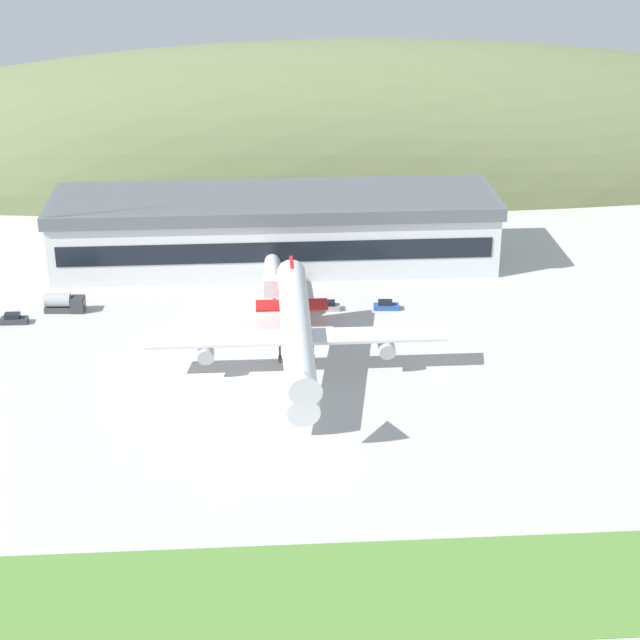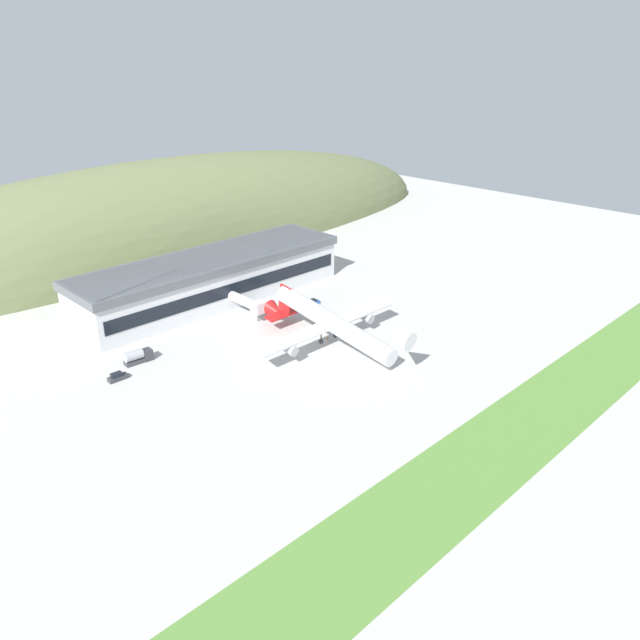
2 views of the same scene
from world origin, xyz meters
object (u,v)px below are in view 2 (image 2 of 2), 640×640
Objects in this scene: cargo_airplane at (331,323)px; service_car_1 at (118,377)px; fuel_truck at (138,356)px; service_car_2 at (285,312)px; service_car_0 at (312,302)px; jetway_0 at (249,303)px; traffic_cone_0 at (328,338)px; traffic_cone_1 at (279,342)px; terminal_building at (211,275)px.

service_car_1 is (-42.65, 20.10, -5.32)m from cargo_airplane.
cargo_airplane reaches higher than fuel_truck.
cargo_airplane is 23.37m from service_car_2.
fuel_truck is (-41.22, 2.17, 0.81)m from service_car_2.
service_car_0 is 50.77m from fuel_truck.
service_car_0 is at bearing -16.07° from jetway_0.
cargo_airplane is at bearing -124.95° from service_car_0.
service_car_0 is 0.64× the size of fuel_truck.
traffic_cone_0 is at bearing -99.23° from service_car_2.
traffic_cone_1 is at bearing -15.70° from service_car_1.
cargo_airplane is at bearing -104.48° from service_car_2.
cargo_airplane is 10.74× the size of service_car_1.
traffic_cone_0 is (-12.49, -18.18, -0.33)m from service_car_0.
terminal_building is at bearing 29.79° from service_car_1.
service_car_2 is (8.14, -4.76, -3.36)m from jetway_0.
jetway_0 is at bearing 102.45° from traffic_cone_0.
traffic_cone_1 is at bearing -136.92° from service_car_2.
traffic_cone_0 is at bearing -124.49° from service_car_0.
cargo_airplane is (2.46, -26.78, 2.03)m from jetway_0.
service_car_2 is 18.75m from traffic_cone_0.
service_car_1 is (-40.88, -23.40, -6.33)m from terminal_building.
traffic_cone_0 is at bearing -77.55° from jetway_0.
jetway_0 is 3.04× the size of service_car_0.
service_car_1 reaches higher than service_car_0.
service_car_2 reaches higher than traffic_cone_0.
service_car_0 is 22.06m from traffic_cone_0.
service_car_1 is at bearing -150.21° from terminal_building.
traffic_cone_1 is (28.47, -14.10, -1.16)m from fuel_truck.
cargo_airplane is 27.02m from service_car_0.
terminal_building is 34.49m from traffic_cone_1.
service_car_1 is 48.37m from service_car_2.
service_car_0 is (16.94, -21.80, -6.41)m from terminal_building.
cargo_airplane is (1.77, -43.50, -1.01)m from terminal_building.
traffic_cone_1 is (-7.07, 10.10, -5.74)m from cargo_airplane.
service_car_1 is at bearing -170.56° from jetway_0.
service_car_2 is at bearing -3.01° from fuel_truck.
cargo_airplane reaches higher than jetway_0.
service_car_2 is (48.33, 1.93, -0.06)m from service_car_1.
service_car_0 is 7.12× the size of traffic_cone_0.
fuel_truck is at bearing 176.99° from service_car_2.
jetway_0 is at bearing 74.56° from traffic_cone_1.
fuel_truck is (-35.54, 24.19, -4.58)m from cargo_airplane.
jetway_0 is 33.28m from fuel_truck.
fuel_truck is at bearing 29.95° from service_car_1.
jetway_0 reaches higher than service_car_2.
terminal_building is 132.19× the size of traffic_cone_0.
fuel_truck is 11.05× the size of traffic_cone_0.
terminal_building is at bearing 96.35° from traffic_cone_0.
service_car_0 is (17.63, -5.08, -3.38)m from jetway_0.
cargo_airplane is 7.00× the size of fuel_truck.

